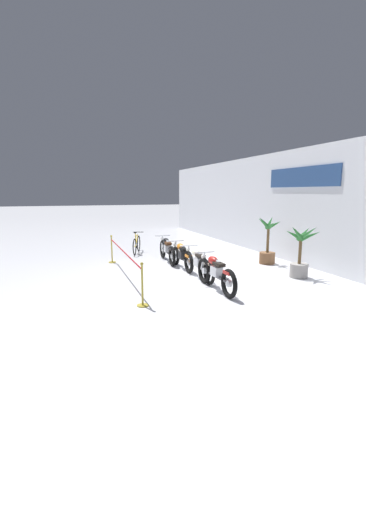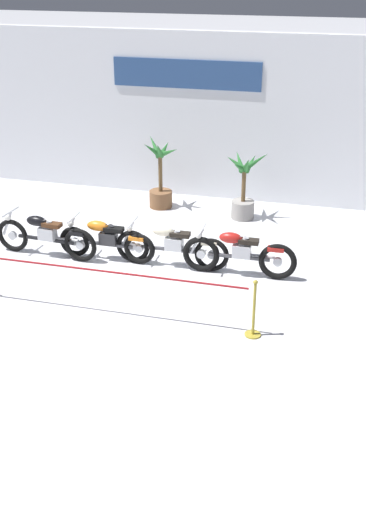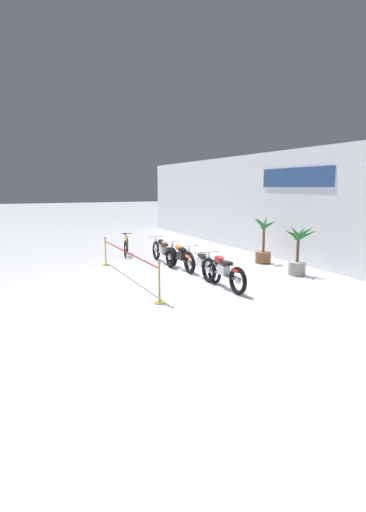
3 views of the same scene
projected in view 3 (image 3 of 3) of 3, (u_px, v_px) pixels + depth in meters
ground_plane at (172, 276)px, 12.93m from camera, size 120.00×120.00×0.00m
back_wall at (299, 207)px, 14.69m from camera, size 28.00×0.29×4.20m
motorcycle_black_0 at (163, 251)px, 14.90m from camera, size 2.36×0.62×0.95m
motorcycle_orange_1 at (181, 257)px, 13.79m from camera, size 2.12×0.62×0.91m
motorcycle_cream_2 at (201, 263)px, 12.55m from camera, size 2.39×0.62×0.94m
motorcycle_red_3 at (222, 272)px, 11.27m from camera, size 2.30×0.62×0.96m
bicycle at (126, 246)px, 16.67m from camera, size 1.62×0.73×0.96m
potted_palm_left_of_row at (298, 254)px, 12.91m from camera, size 1.08×1.12×1.71m
potted_palm_right_of_row at (263, 246)px, 14.94m from camera, size 0.98×0.99×1.82m
stanchion_far_left at (117, 254)px, 13.15m from camera, size 5.38×0.28×1.05m
stanchion_mid_left at (159, 289)px, 9.81m from camera, size 0.28×0.28×1.05m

